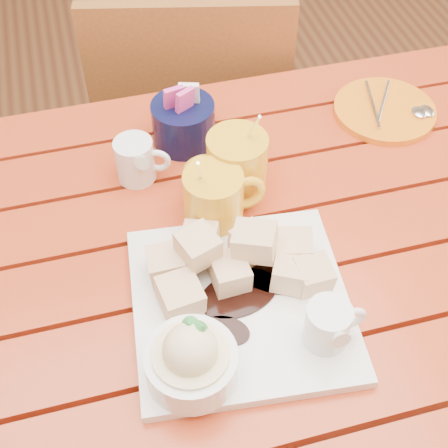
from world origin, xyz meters
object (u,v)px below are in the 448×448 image
object	(u,v)px
coffee_mug_left	(235,165)
chair_far	(194,128)
dessert_plate	(232,307)
coffee_mug_right	(215,199)
table	(228,297)
orange_saucer	(386,110)

from	to	relation	value
coffee_mug_left	chair_far	distance (m)	0.57
dessert_plate	coffee_mug_right	distance (m)	0.17
table	coffee_mug_right	world-z (taller)	coffee_mug_right
chair_far	table	bearing A→B (deg)	95.87
table	coffee_mug_left	distance (m)	0.21
dessert_plate	coffee_mug_left	world-z (taller)	coffee_mug_left
coffee_mug_right	orange_saucer	distance (m)	0.39
dessert_plate	chair_far	xyz separation A→B (m)	(0.10, 0.70, -0.30)
table	coffee_mug_right	size ratio (longest dim) A/B	8.33
dessert_plate	coffee_mug_right	bearing A→B (deg)	82.66
coffee_mug_right	orange_saucer	bearing A→B (deg)	22.44
table	coffee_mug_left	world-z (taller)	coffee_mug_left
table	coffee_mug_left	size ratio (longest dim) A/B	7.83
table	orange_saucer	world-z (taller)	orange_saucer
table	chair_far	distance (m)	0.61
coffee_mug_right	orange_saucer	xyz separation A→B (m)	(0.35, 0.17, -0.04)
orange_saucer	chair_far	distance (m)	0.52
coffee_mug_left	coffee_mug_right	distance (m)	0.07
coffee_mug_left	table	bearing A→B (deg)	-108.91
table	chair_far	bearing A→B (deg)	82.63
orange_saucer	chair_far	world-z (taller)	chair_far
coffee_mug_right	chair_far	bearing A→B (deg)	78.18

